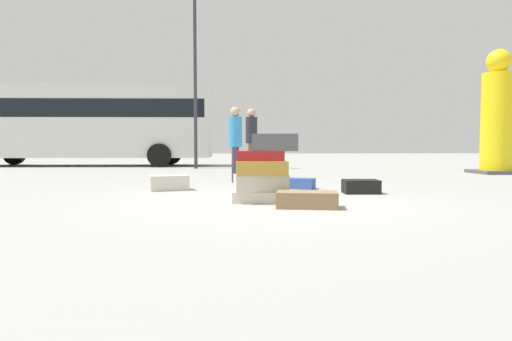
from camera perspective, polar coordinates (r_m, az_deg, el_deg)
name	(u,v)px	position (r m, az deg, el deg)	size (l,w,h in m)	color
ground_plane	(276,200)	(6.48, 2.61, -3.93)	(80.00, 80.00, 0.00)	#9E9E99
suitcase_tower	(264,171)	(6.27, 1.07, -0.03)	(0.98, 0.62, 0.98)	beige
suitcase_black_left_side	(361,187)	(7.63, 13.57, -2.06)	(0.59, 0.43, 0.23)	black
suitcase_brown_white_trunk	(307,200)	(5.75, 6.72, -3.80)	(0.79, 0.43, 0.21)	olive
suitcase_navy_foreground_far	(296,183)	(8.28, 5.28, -1.69)	(0.68, 0.33, 0.20)	#334F99
suitcase_cream_upright_blue	(169,183)	(8.11, -11.38, -1.58)	(0.69, 0.39, 0.27)	beige
person_bearded_onlooker	(251,136)	(11.22, -0.60, 4.51)	(0.30, 0.33, 1.77)	brown
person_tourist_with_camera	(235,138)	(9.72, -2.73, 4.34)	(0.30, 0.34, 1.67)	#3F334C
yellow_dummy_statue	(497,119)	(14.54, 29.04, 5.92)	(1.22, 1.22, 3.60)	yellow
parked_bus	(81,120)	(19.02, -21.92, 6.10)	(10.43, 2.93, 3.15)	silver
lamp_post	(195,43)	(16.09, -8.01, 16.17)	(0.36, 0.36, 6.88)	#333338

